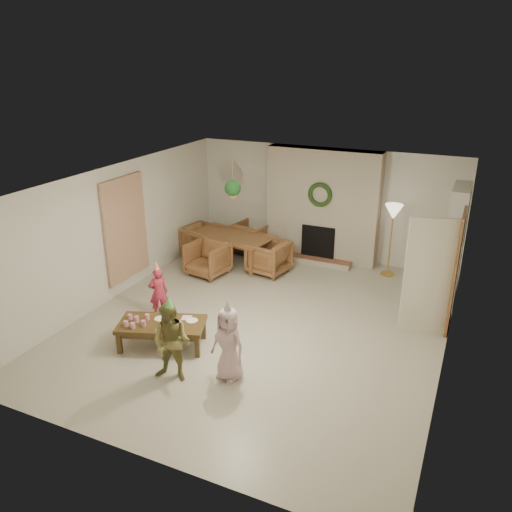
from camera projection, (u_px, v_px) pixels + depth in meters
The scene contains 56 objects.
floor at pixel (262, 322), 8.87m from camera, with size 7.00×7.00×0.00m, color #B7B29E.
ceiling at pixel (263, 182), 7.95m from camera, with size 7.00×7.00×0.00m, color white.
wall_back at pixel (325, 203), 11.37m from camera, with size 7.00×7.00×0.00m, color silver.
wall_front at pixel (132, 365), 5.45m from camera, with size 7.00×7.00×0.00m, color silver.
wall_left at pixel (117, 231), 9.56m from camera, with size 7.00×7.00×0.00m, color silver.
wall_right at pixel (454, 288), 7.26m from camera, with size 7.00×7.00×0.00m, color silver.
fireplace_mass at pixel (322, 205), 11.21m from camera, with size 2.50×0.40×2.50m, color #552B16.
fireplace_hearth at pixel (315, 261), 11.35m from camera, with size 1.60×0.30×0.12m, color brown.
fireplace_firebox at pixel (318, 242), 11.35m from camera, with size 0.75×0.12×0.75m, color black.
fireplace_wreath at pixel (320, 195), 10.90m from camera, with size 0.54×0.54×0.10m, color #1B3915.
floor_lamp_base at pixel (387, 274), 10.80m from camera, with size 0.29×0.29×0.03m, color gold.
floor_lamp_post at pixel (390, 243), 10.54m from camera, with size 0.03×0.03×1.38m, color gold.
floor_lamp_shade at pixel (394, 212), 10.29m from camera, with size 0.37×0.37×0.31m, color beige.
bookshelf_carcass at pixel (454, 245), 9.33m from camera, with size 0.30×1.00×2.20m, color white.
bookshelf_shelf_a at pixel (448, 277), 9.57m from camera, with size 0.30×0.92×0.03m, color white.
bookshelf_shelf_b at pixel (451, 257), 9.43m from camera, with size 0.30×0.92×0.03m, color white.
bookshelf_shelf_c at pixel (454, 237), 9.28m from camera, with size 0.30×0.92×0.03m, color white.
bookshelf_shelf_d at pixel (457, 216), 9.13m from camera, with size 0.30×0.92×0.03m, color white.
books_row_lower at pixel (447, 273), 9.40m from camera, with size 0.20×0.40×0.24m, color #AA1F23.
books_row_mid at pixel (451, 249), 9.42m from camera, with size 0.20×0.44×0.24m, color #284E95.
books_row_upper at pixel (454, 232), 9.15m from camera, with size 0.20×0.36×0.22m, color #9E6B22.
door_frame at pixel (456, 271), 8.38m from camera, with size 0.05×0.86×2.04m, color brown.
door_leaf at pixel (429, 277), 8.21m from camera, with size 0.05×0.80×2.00m, color beige.
curtain_panel at pixel (125, 229), 9.72m from camera, with size 0.06×1.20×2.00m, color #CEB392.
dining_table at pixel (231, 249), 11.30m from camera, with size 1.83×1.02×0.64m, color brown.
dining_chair_near at pixel (208, 259), 10.67m from camera, with size 0.76×0.78×0.71m, color brown.
dining_chair_far at pixel (251, 238), 11.91m from camera, with size 0.76×0.78×0.71m, color brown.
dining_chair_left at pixel (203, 241), 11.71m from camera, with size 0.76×0.78×0.71m, color brown.
dining_chair_right at pixel (269, 257), 10.76m from camera, with size 0.76×0.78×0.71m, color brown.
hanging_plant_cord at pixel (232, 176), 9.85m from camera, with size 0.01×0.01×0.70m, color tan.
hanging_plant_pot at pixel (233, 194), 9.98m from camera, with size 0.16×0.16×0.12m, color #A96936.
hanging_plant_foliage at pixel (233, 188), 9.93m from camera, with size 0.32×0.32×0.32m, color #16441B.
coffee_table_top at pixel (162, 324), 8.02m from camera, with size 1.35×0.68×0.06m, color #4C3819.
coffee_table_apron at pixel (162, 328), 8.05m from camera, with size 1.25×0.57×0.08m, color #4C3819.
coffee_leg_fl at pixel (119, 343), 7.89m from camera, with size 0.07×0.07×0.35m, color #4C3819.
coffee_leg_fr at pixel (197, 347), 7.80m from camera, with size 0.07×0.07×0.35m, color #4C3819.
coffee_leg_bl at pixel (130, 326), 8.40m from camera, with size 0.07×0.07×0.35m, color #4C3819.
coffee_leg_br at pixel (204, 329), 8.31m from camera, with size 0.07×0.07×0.35m, color #4C3819.
cup_a at pixel (126, 324), 7.89m from camera, with size 0.07×0.07×0.09m, color silver.
cup_b at pixel (130, 317), 8.08m from camera, with size 0.07×0.07×0.09m, color silver.
cup_c at pixel (133, 326), 7.83m from camera, with size 0.07×0.07×0.09m, color silver.
cup_d at pixel (137, 319), 8.02m from camera, with size 0.07×0.07×0.09m, color silver.
cup_e at pixel (143, 323), 7.89m from camera, with size 0.07×0.07×0.09m, color silver.
cup_f at pixel (147, 317), 8.09m from camera, with size 0.07×0.07×0.09m, color silver.
plate_a at pixel (160, 318), 8.13m from camera, with size 0.19×0.19×0.01m, color white.
plate_b at pixel (176, 326), 7.89m from camera, with size 0.19×0.19×0.01m, color white.
plate_c at pixel (192, 320), 8.07m from camera, with size 0.19×0.19×0.01m, color white.
food_scoop at pixel (176, 324), 7.88m from camera, with size 0.07×0.07×0.07m, color tan.
napkin_left at pixel (162, 329), 7.83m from camera, with size 0.16×0.16×0.01m, color #E9ACC6.
napkin_right at pixel (187, 318), 8.15m from camera, with size 0.16×0.16×0.01m, color #E9ACC6.
child_red at pixel (158, 292), 8.92m from camera, with size 0.34×0.22×0.92m, color #B0253E.
party_hat_red at pixel (156, 266), 8.73m from camera, with size 0.13×0.13×0.17m, color #F0B850.
child_plaid at pixel (172, 343), 7.11m from camera, with size 0.58×0.45×1.19m, color #9B5E2A.
party_hat_plaid at pixel (169, 302), 6.88m from camera, with size 0.14×0.14×0.19m, color #56BE51.
child_pink at pixel (228, 344), 7.16m from camera, with size 0.54×0.35×1.11m, color #CEA5AF.
party_hat_pink at pixel (228, 306), 6.94m from camera, with size 0.14×0.14×0.20m, color #ADAEB4.
Camera 1 is at (3.13, -7.17, 4.36)m, focal length 35.64 mm.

